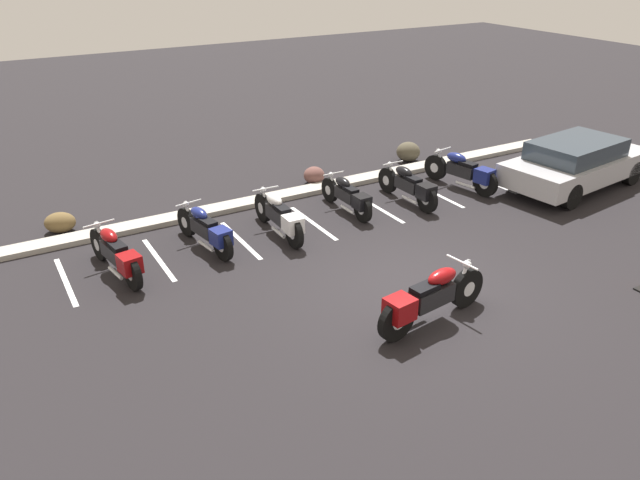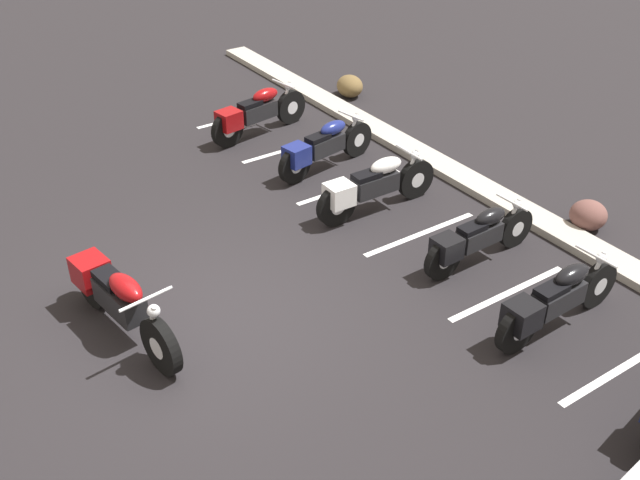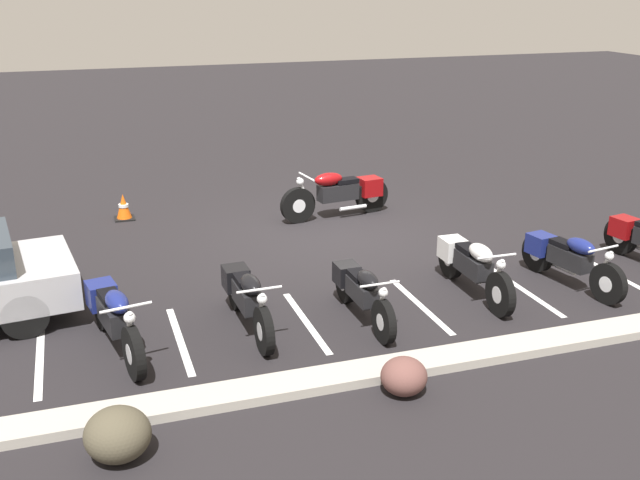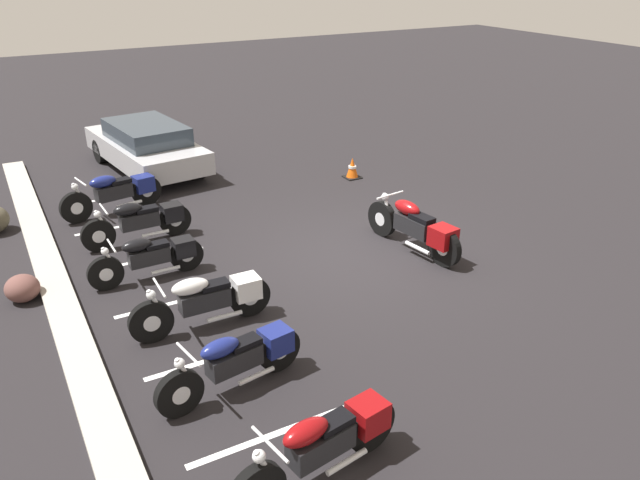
{
  "view_description": "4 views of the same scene",
  "coord_description": "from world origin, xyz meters",
  "px_view_note": "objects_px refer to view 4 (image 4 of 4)",
  "views": [
    {
      "loc": [
        -6.46,
        -7.79,
        5.89
      ],
      "look_at": [
        -1.32,
        1.11,
        0.9
      ],
      "focal_mm": 35.0,
      "sensor_mm": 36.0,
      "label": 1
    },
    {
      "loc": [
        6.97,
        -3.07,
        6.04
      ],
      "look_at": [
        0.24,
        1.51,
        0.81
      ],
      "focal_mm": 42.0,
      "sensor_mm": 36.0,
      "label": 2
    },
    {
      "loc": [
        4.59,
        12.86,
        4.67
      ],
      "look_at": [
        0.97,
        1.95,
        0.62
      ],
      "focal_mm": 42.0,
      "sensor_mm": 36.0,
      "label": 3
    },
    {
      "loc": [
        -9.03,
        5.86,
        5.28
      ],
      "look_at": [
        -1.08,
        1.44,
        1.05
      ],
      "focal_mm": 35.0,
      "sensor_mm": 36.0,
      "label": 4
    }
  ],
  "objects_px": {
    "parked_bike_1": "(238,359)",
    "parked_bike_2": "(209,299)",
    "parked_bike_0": "(326,442)",
    "traffic_cone": "(352,169)",
    "parked_bike_3": "(152,256)",
    "car_silver": "(146,145)",
    "parked_bike_4": "(143,220)",
    "landscape_rock_2": "(22,288)",
    "motorcycle_maroon_featured": "(417,228)",
    "parked_bike_5": "(117,192)"
  },
  "relations": [
    {
      "from": "parked_bike_4",
      "to": "parked_bike_5",
      "type": "height_order",
      "value": "parked_bike_5"
    },
    {
      "from": "parked_bike_0",
      "to": "traffic_cone",
      "type": "height_order",
      "value": "parked_bike_0"
    },
    {
      "from": "parked_bike_5",
      "to": "motorcycle_maroon_featured",
      "type": "bearing_deg",
      "value": 122.63
    },
    {
      "from": "parked_bike_1",
      "to": "car_silver",
      "type": "distance_m",
      "value": 9.67
    },
    {
      "from": "parked_bike_4",
      "to": "parked_bike_5",
      "type": "relative_size",
      "value": 0.96
    },
    {
      "from": "landscape_rock_2",
      "to": "parked_bike_3",
      "type": "bearing_deg",
      "value": -97.44
    },
    {
      "from": "parked_bike_2",
      "to": "landscape_rock_2",
      "type": "xyz_separation_m",
      "value": [
        2.23,
        2.44,
        -0.24
      ]
    },
    {
      "from": "motorcycle_maroon_featured",
      "to": "parked_bike_0",
      "type": "relative_size",
      "value": 1.09
    },
    {
      "from": "motorcycle_maroon_featured",
      "to": "parked_bike_4",
      "type": "distance_m",
      "value": 5.36
    },
    {
      "from": "parked_bike_0",
      "to": "traffic_cone",
      "type": "bearing_deg",
      "value": -132.82
    },
    {
      "from": "parked_bike_1",
      "to": "parked_bike_2",
      "type": "relative_size",
      "value": 0.96
    },
    {
      "from": "traffic_cone",
      "to": "parked_bike_2",
      "type": "bearing_deg",
      "value": 130.96
    },
    {
      "from": "parked_bike_3",
      "to": "traffic_cone",
      "type": "relative_size",
      "value": 3.89
    },
    {
      "from": "parked_bike_0",
      "to": "motorcycle_maroon_featured",
      "type": "bearing_deg",
      "value": -145.89
    },
    {
      "from": "parked_bike_1",
      "to": "parked_bike_5",
      "type": "bearing_deg",
      "value": -99.29
    },
    {
      "from": "parked_bike_0",
      "to": "traffic_cone",
      "type": "relative_size",
      "value": 4.21
    },
    {
      "from": "traffic_cone",
      "to": "parked_bike_0",
      "type": "bearing_deg",
      "value": 146.56
    },
    {
      "from": "parked_bike_2",
      "to": "car_silver",
      "type": "xyz_separation_m",
      "value": [
        7.96,
        -1.18,
        0.21
      ]
    },
    {
      "from": "car_silver",
      "to": "parked_bike_2",
      "type": "bearing_deg",
      "value": 164.55
    },
    {
      "from": "motorcycle_maroon_featured",
      "to": "parked_bike_3",
      "type": "relative_size",
      "value": 1.18
    },
    {
      "from": "parked_bike_2",
      "to": "landscape_rock_2",
      "type": "bearing_deg",
      "value": -41.81
    },
    {
      "from": "landscape_rock_2",
      "to": "parked_bike_5",
      "type": "bearing_deg",
      "value": -35.75
    },
    {
      "from": "parked_bike_1",
      "to": "parked_bike_5",
      "type": "relative_size",
      "value": 0.94
    },
    {
      "from": "parked_bike_0",
      "to": "landscape_rock_2",
      "type": "bearing_deg",
      "value": -75.86
    },
    {
      "from": "parked_bike_2",
      "to": "motorcycle_maroon_featured",
      "type": "bearing_deg",
      "value": -171.91
    },
    {
      "from": "motorcycle_maroon_featured",
      "to": "parked_bike_5",
      "type": "bearing_deg",
      "value": 35.65
    },
    {
      "from": "parked_bike_2",
      "to": "parked_bike_1",
      "type": "bearing_deg",
      "value": 84.36
    },
    {
      "from": "parked_bike_3",
      "to": "parked_bike_5",
      "type": "bearing_deg",
      "value": -93.6
    },
    {
      "from": "motorcycle_maroon_featured",
      "to": "landscape_rock_2",
      "type": "height_order",
      "value": "motorcycle_maroon_featured"
    },
    {
      "from": "parked_bike_5",
      "to": "landscape_rock_2",
      "type": "relative_size",
      "value": 4.05
    },
    {
      "from": "parked_bike_4",
      "to": "landscape_rock_2",
      "type": "relative_size",
      "value": 3.89
    },
    {
      "from": "parked_bike_2",
      "to": "landscape_rock_2",
      "type": "relative_size",
      "value": 3.98
    },
    {
      "from": "parked_bike_0",
      "to": "parked_bike_1",
      "type": "distance_m",
      "value": 1.91
    },
    {
      "from": "parked_bike_4",
      "to": "traffic_cone",
      "type": "distance_m",
      "value": 5.79
    },
    {
      "from": "parked_bike_4",
      "to": "landscape_rock_2",
      "type": "xyz_separation_m",
      "value": [
        -1.34,
        2.36,
        -0.23
      ]
    },
    {
      "from": "parked_bike_1",
      "to": "parked_bike_4",
      "type": "relative_size",
      "value": 0.98
    },
    {
      "from": "car_silver",
      "to": "landscape_rock_2",
      "type": "relative_size",
      "value": 8.01
    },
    {
      "from": "landscape_rock_2",
      "to": "parked_bike_0",
      "type": "bearing_deg",
      "value": -156.48
    },
    {
      "from": "parked_bike_0",
      "to": "parked_bike_3",
      "type": "distance_m",
      "value": 5.48
    },
    {
      "from": "parked_bike_2",
      "to": "parked_bike_3",
      "type": "relative_size",
      "value": 1.09
    },
    {
      "from": "motorcycle_maroon_featured",
      "to": "car_silver",
      "type": "bearing_deg",
      "value": 15.64
    },
    {
      "from": "landscape_rock_2",
      "to": "traffic_cone",
      "type": "height_order",
      "value": "traffic_cone"
    },
    {
      "from": "parked_bike_0",
      "to": "parked_bike_5",
      "type": "bearing_deg",
      "value": -97.88
    },
    {
      "from": "parked_bike_0",
      "to": "traffic_cone",
      "type": "distance_m",
      "value": 10.0
    },
    {
      "from": "parked_bike_4",
      "to": "car_silver",
      "type": "bearing_deg",
      "value": -107.83
    },
    {
      "from": "parked_bike_0",
      "to": "parked_bike_1",
      "type": "bearing_deg",
      "value": -92.25
    },
    {
      "from": "car_silver",
      "to": "parked_bike_4",
      "type": "bearing_deg",
      "value": 156.93
    },
    {
      "from": "parked_bike_1",
      "to": "parked_bike_5",
      "type": "distance_m",
      "value": 7.01
    },
    {
      "from": "parked_bike_2",
      "to": "parked_bike_3",
      "type": "xyz_separation_m",
      "value": [
        1.96,
        0.33,
        -0.04
      ]
    },
    {
      "from": "parked_bike_1",
      "to": "parked_bike_2",
      "type": "distance_m",
      "value": 1.63
    }
  ]
}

